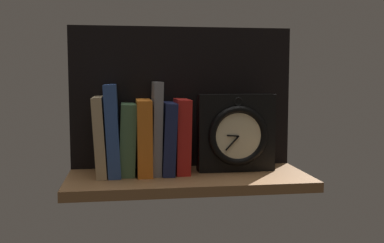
{
  "coord_description": "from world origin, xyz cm",
  "views": [
    {
      "loc": [
        -16.07,
        -113.16,
        25.21
      ],
      "look_at": [
        1.53,
        4.34,
        13.53
      ],
      "focal_mm": 42.01,
      "sensor_mm": 36.0,
      "label": 1
    }
  ],
  "objects_px": {
    "book_green_romantic": "(128,139)",
    "book_orange_pandolfini": "(144,137)",
    "book_navy_bierce": "(168,138)",
    "book_gray_chess": "(157,128)",
    "book_blue_modern": "(113,130)",
    "book_tan_shortstories": "(100,136)",
    "book_red_requiem": "(182,136)",
    "framed_clock": "(236,133)"
  },
  "relations": [
    {
      "from": "book_orange_pandolfini",
      "to": "framed_clock",
      "type": "relative_size",
      "value": 0.94
    },
    {
      "from": "book_gray_chess",
      "to": "book_blue_modern",
      "type": "bearing_deg",
      "value": 180.0
    },
    {
      "from": "framed_clock",
      "to": "book_red_requiem",
      "type": "bearing_deg",
      "value": 176.43
    },
    {
      "from": "book_navy_bierce",
      "to": "book_red_requiem",
      "type": "distance_m",
      "value": 0.04
    },
    {
      "from": "book_blue_modern",
      "to": "framed_clock",
      "type": "bearing_deg",
      "value": -1.6
    },
    {
      "from": "book_tan_shortstories",
      "to": "book_red_requiem",
      "type": "bearing_deg",
      "value": 0.0
    },
    {
      "from": "book_green_romantic",
      "to": "book_gray_chess",
      "type": "distance_m",
      "value": 0.08
    },
    {
      "from": "book_gray_chess",
      "to": "book_green_romantic",
      "type": "bearing_deg",
      "value": 180.0
    },
    {
      "from": "book_green_romantic",
      "to": "book_navy_bierce",
      "type": "xyz_separation_m",
      "value": [
        0.11,
        0.0,
        0.0
      ]
    },
    {
      "from": "book_gray_chess",
      "to": "book_red_requiem",
      "type": "bearing_deg",
      "value": 0.0
    },
    {
      "from": "book_blue_modern",
      "to": "book_red_requiem",
      "type": "xyz_separation_m",
      "value": [
        0.18,
        0.0,
        -0.02
      ]
    },
    {
      "from": "framed_clock",
      "to": "book_tan_shortstories",
      "type": "bearing_deg",
      "value": 178.54
    },
    {
      "from": "book_navy_bierce",
      "to": "book_tan_shortstories",
      "type": "bearing_deg",
      "value": 180.0
    },
    {
      "from": "book_green_romantic",
      "to": "book_orange_pandolfini",
      "type": "xyz_separation_m",
      "value": [
        0.04,
        0.0,
        0.01
      ]
    },
    {
      "from": "book_gray_chess",
      "to": "framed_clock",
      "type": "bearing_deg",
      "value": -2.46
    },
    {
      "from": "book_tan_shortstories",
      "to": "book_navy_bierce",
      "type": "distance_m",
      "value": 0.18
    },
    {
      "from": "book_tan_shortstories",
      "to": "framed_clock",
      "type": "relative_size",
      "value": 0.98
    },
    {
      "from": "book_red_requiem",
      "to": "book_tan_shortstories",
      "type": "bearing_deg",
      "value": 180.0
    },
    {
      "from": "book_green_romantic",
      "to": "book_gray_chess",
      "type": "xyz_separation_m",
      "value": [
        0.08,
        0.0,
        0.03
      ]
    },
    {
      "from": "book_gray_chess",
      "to": "framed_clock",
      "type": "relative_size",
      "value": 1.16
    },
    {
      "from": "book_tan_shortstories",
      "to": "book_blue_modern",
      "type": "height_order",
      "value": "book_blue_modern"
    },
    {
      "from": "book_navy_bierce",
      "to": "framed_clock",
      "type": "distance_m",
      "value": 0.18
    },
    {
      "from": "book_blue_modern",
      "to": "book_navy_bierce",
      "type": "distance_m",
      "value": 0.15
    },
    {
      "from": "book_orange_pandolfini",
      "to": "book_green_romantic",
      "type": "bearing_deg",
      "value": 180.0
    },
    {
      "from": "book_red_requiem",
      "to": "framed_clock",
      "type": "bearing_deg",
      "value": -3.57
    },
    {
      "from": "book_orange_pandolfini",
      "to": "book_blue_modern",
      "type": "bearing_deg",
      "value": 180.0
    },
    {
      "from": "book_red_requiem",
      "to": "book_navy_bierce",
      "type": "bearing_deg",
      "value": 180.0
    },
    {
      "from": "book_orange_pandolfini",
      "to": "book_red_requiem",
      "type": "relative_size",
      "value": 1.0
    },
    {
      "from": "book_green_romantic",
      "to": "book_gray_chess",
      "type": "bearing_deg",
      "value": 0.0
    },
    {
      "from": "book_green_romantic",
      "to": "book_navy_bierce",
      "type": "bearing_deg",
      "value": 0.0
    },
    {
      "from": "book_tan_shortstories",
      "to": "book_navy_bierce",
      "type": "bearing_deg",
      "value": 0.0
    },
    {
      "from": "book_blue_modern",
      "to": "book_orange_pandolfini",
      "type": "xyz_separation_m",
      "value": [
        0.08,
        0.0,
        -0.02
      ]
    },
    {
      "from": "book_green_romantic",
      "to": "framed_clock",
      "type": "height_order",
      "value": "framed_clock"
    },
    {
      "from": "book_tan_shortstories",
      "to": "book_gray_chess",
      "type": "xyz_separation_m",
      "value": [
        0.15,
        0.0,
        0.02
      ]
    },
    {
      "from": "book_gray_chess",
      "to": "book_red_requiem",
      "type": "height_order",
      "value": "book_gray_chess"
    },
    {
      "from": "framed_clock",
      "to": "book_gray_chess",
      "type": "bearing_deg",
      "value": 177.54
    },
    {
      "from": "book_tan_shortstories",
      "to": "book_green_romantic",
      "type": "relative_size",
      "value": 1.1
    },
    {
      "from": "book_orange_pandolfini",
      "to": "book_navy_bierce",
      "type": "bearing_deg",
      "value": 0.0
    },
    {
      "from": "book_navy_bierce",
      "to": "book_red_requiem",
      "type": "bearing_deg",
      "value": 0.0
    },
    {
      "from": "book_orange_pandolfini",
      "to": "book_gray_chess",
      "type": "distance_m",
      "value": 0.04
    },
    {
      "from": "book_orange_pandolfini",
      "to": "book_red_requiem",
      "type": "bearing_deg",
      "value": 0.0
    },
    {
      "from": "book_blue_modern",
      "to": "book_green_romantic",
      "type": "xyz_separation_m",
      "value": [
        0.04,
        0.0,
        -0.03
      ]
    }
  ]
}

